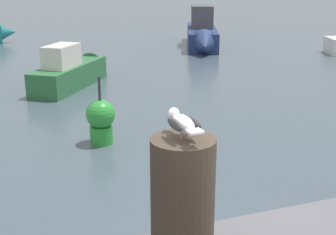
% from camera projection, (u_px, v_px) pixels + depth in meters
% --- Properties ---
extents(mooring_post, '(0.38, 0.38, 0.84)m').
position_uv_depth(mooring_post, '(183.00, 206.00, 2.68)').
color(mooring_post, '#382D23').
rests_on(mooring_post, harbor_quay).
extents(seagull, '(0.16, 0.39, 0.14)m').
position_uv_depth(seagull, '(183.00, 123.00, 2.53)').
color(seagull, '#C67760').
rests_on(seagull, mooring_post).
extents(boat_green, '(2.92, 3.57, 1.32)m').
position_uv_depth(boat_green, '(74.00, 70.00, 13.43)').
color(boat_green, '#2D6B3D').
rests_on(boat_green, ground_plane).
extents(boat_navy, '(3.22, 5.75, 1.89)m').
position_uv_depth(boat_navy, '(202.00, 34.00, 20.26)').
color(boat_navy, navy).
rests_on(boat_navy, ground_plane).
extents(channel_buoy, '(0.56, 0.56, 1.33)m').
position_uv_depth(channel_buoy, '(101.00, 120.00, 8.78)').
color(channel_buoy, green).
rests_on(channel_buoy, ground_plane).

